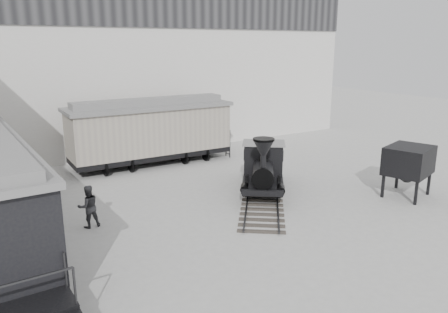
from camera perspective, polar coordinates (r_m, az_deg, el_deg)
ground at (r=17.55m, az=6.01°, el=-9.15°), size 90.00×90.00×0.00m
north_wall at (r=29.40m, az=-12.13°, el=11.34°), size 34.00×2.51×11.00m
locomotive at (r=21.09m, az=5.14°, el=-1.79°), size 6.70×7.98×3.04m
boxcar at (r=26.19m, az=-9.56°, el=3.42°), size 9.70×3.14×3.96m
visitor_a at (r=17.69m, az=-23.58°, el=-7.34°), size 0.69×0.59×1.61m
visitor_b at (r=17.96m, az=-17.30°, el=-6.24°), size 0.86×0.68×1.72m
coal_hopper at (r=22.13m, az=22.93°, el=-0.92°), size 2.64×2.38×2.41m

